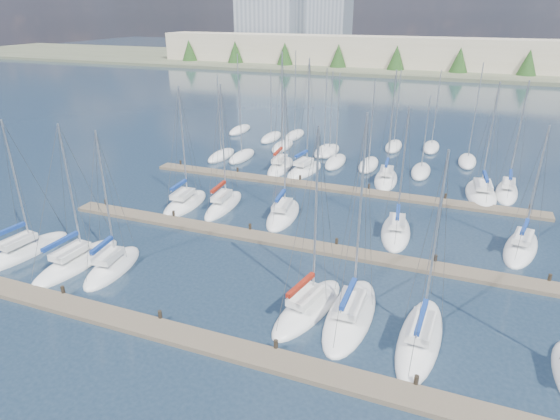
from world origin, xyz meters
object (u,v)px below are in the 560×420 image
(sailboat_m, at_px, (521,248))
(sailboat_j, at_px, (283,214))
(sailboat_p, at_px, (386,179))
(sailboat_a, at_px, (25,251))
(sailboat_i, at_px, (224,205))
(sailboat_f, at_px, (420,338))
(sailboat_e, at_px, (350,315))
(sailboat_l, at_px, (396,232))
(sailboat_b, at_px, (77,262))
(sailboat_d, at_px, (308,308))
(sailboat_h, at_px, (185,203))
(sailboat_q, at_px, (481,194))
(sailboat_r, at_px, (507,192))
(sailboat_o, at_px, (305,170))
(sailboat_n, at_px, (280,167))
(sailboat_c, at_px, (113,267))

(sailboat_m, xyz_separation_m, sailboat_j, (-21.01, -0.80, 0.01))
(sailboat_p, bearing_deg, sailboat_a, -136.07)
(sailboat_j, bearing_deg, sailboat_i, 174.18)
(sailboat_f, relative_size, sailboat_p, 0.96)
(sailboat_e, distance_m, sailboat_f, 4.58)
(sailboat_l, distance_m, sailboat_p, 14.00)
(sailboat_i, relative_size, sailboat_p, 0.97)
(sailboat_e, height_order, sailboat_i, sailboat_e)
(sailboat_b, bearing_deg, sailboat_m, 27.89)
(sailboat_d, bearing_deg, sailboat_h, 156.05)
(sailboat_l, distance_m, sailboat_q, 14.60)
(sailboat_e, xyz_separation_m, sailboat_j, (-9.79, 13.48, 0.00))
(sailboat_e, height_order, sailboat_p, sailboat_e)
(sailboat_d, distance_m, sailboat_r, 31.20)
(sailboat_o, bearing_deg, sailboat_q, 7.37)
(sailboat_j, bearing_deg, sailboat_r, 28.99)
(sailboat_e, distance_m, sailboat_m, 18.16)
(sailboat_e, height_order, sailboat_q, sailboat_e)
(sailboat_i, height_order, sailboat_j, sailboat_j)
(sailboat_l, relative_size, sailboat_n, 0.82)
(sailboat_d, relative_size, sailboat_m, 1.18)
(sailboat_r, bearing_deg, sailboat_d, -111.82)
(sailboat_d, xyz_separation_m, sailboat_h, (-17.33, 12.74, -0.01))
(sailboat_q, bearing_deg, sailboat_h, -158.88)
(sailboat_f, bearing_deg, sailboat_p, 106.73)
(sailboat_b, distance_m, sailboat_f, 26.29)
(sailboat_p, bearing_deg, sailboat_o, 176.94)
(sailboat_c, xyz_separation_m, sailboat_i, (2.37, 14.08, 0.01))
(sailboat_d, distance_m, sailboat_f, 7.35)
(sailboat_d, bearing_deg, sailboat_b, -165.41)
(sailboat_i, relative_size, sailboat_m, 1.15)
(sailboat_o, xyz_separation_m, sailboat_a, (-15.04, -28.10, -0.01))
(sailboat_i, relative_size, sailboat_j, 1.00)
(sailboat_p, bearing_deg, sailboat_c, -125.44)
(sailboat_c, bearing_deg, sailboat_l, 28.41)
(sailboat_e, bearing_deg, sailboat_b, -176.93)
(sailboat_p, bearing_deg, sailboat_q, -10.12)
(sailboat_d, relative_size, sailboat_l, 1.10)
(sailboat_b, distance_m, sailboat_q, 40.53)
(sailboat_a, distance_m, sailboat_n, 30.60)
(sailboat_p, relative_size, sailboat_a, 1.12)
(sailboat_q, bearing_deg, sailboat_r, 25.07)
(sailboat_c, relative_size, sailboat_h, 0.92)
(sailboat_o, bearing_deg, sailboat_l, -36.47)
(sailboat_o, distance_m, sailboat_d, 28.71)
(sailboat_j, bearing_deg, sailboat_a, -145.47)
(sailboat_i, xyz_separation_m, sailboat_q, (24.47, 12.78, -0.03))
(sailboat_d, bearing_deg, sailboat_j, 129.23)
(sailboat_f, relative_size, sailboat_n, 0.86)
(sailboat_o, relative_size, sailboat_q, 1.12)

